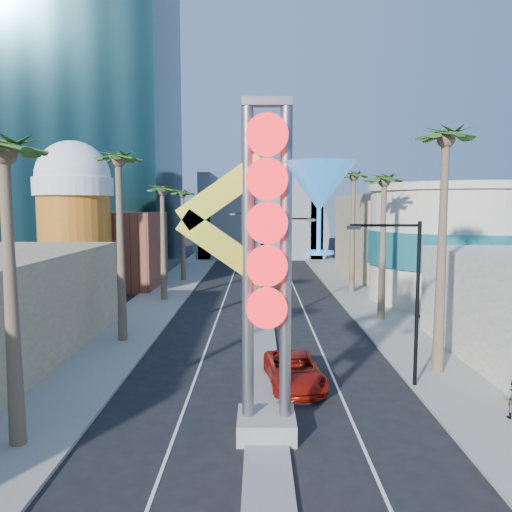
{
  "coord_description": "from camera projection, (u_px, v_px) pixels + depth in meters",
  "views": [
    {
      "loc": [
        -0.3,
        -15.21,
        8.72
      ],
      "look_at": [
        -0.48,
        19.09,
        5.24
      ],
      "focal_mm": 35.0,
      "sensor_mm": 36.0,
      "label": 1
    }
  ],
  "objects": [
    {
      "name": "streetlight_1",
      "position": [
        256.0,
        238.0,
        59.3
      ],
      "size": [
        3.79,
        0.25,
        8.0
      ],
      "color": "black",
      "rests_on": "ground"
    },
    {
      "name": "streetlight_2",
      "position": [
        408.0,
        288.0,
        23.45
      ],
      "size": [
        3.45,
        0.25,
        8.0
      ],
      "color": "black",
      "rests_on": "ground"
    },
    {
      "name": "palm_0",
      "position": [
        5.0,
        170.0,
        17.05
      ],
      "size": [
        2.4,
        2.4,
        11.7
      ],
      "color": "brown",
      "rests_on": "ground"
    },
    {
      "name": "palm_2",
      "position": [
        162.0,
        197.0,
        44.95
      ],
      "size": [
        2.4,
        2.4,
        11.2
      ],
      "color": "brown",
      "rests_on": "ground"
    },
    {
      "name": "neon_sign",
      "position": [
        289.0,
        244.0,
        18.22
      ],
      "size": [
        6.53,
        2.6,
        12.55
      ],
      "color": "gray",
      "rests_on": "ground"
    },
    {
      "name": "palm_3",
      "position": [
        182.0,
        199.0,
        56.89
      ],
      "size": [
        2.4,
        2.4,
        11.2
      ],
      "color": "brown",
      "rests_on": "ground"
    },
    {
      "name": "red_pickup",
      "position": [
        294.0,
        370.0,
        24.18
      ],
      "size": [
        3.07,
        5.63,
        1.5
      ],
      "primitive_type": "imported",
      "rotation": [
        0.0,
        0.0,
        0.11
      ],
      "color": "#A0140C",
      "rests_on": "ground"
    },
    {
      "name": "ground",
      "position": [
        268.0,
        478.0,
        16.01
      ],
      "size": [
        240.0,
        240.0,
        0.0
      ],
      "primitive_type": "plane",
      "color": "black",
      "rests_on": "ground"
    },
    {
      "name": "streetlight_0",
      "position": [
        270.0,
        260.0,
        35.42
      ],
      "size": [
        3.79,
        0.25,
        8.0
      ],
      "color": "black",
      "rests_on": "ground"
    },
    {
      "name": "palm_1",
      "position": [
        118.0,
        171.0,
        30.89
      ],
      "size": [
        2.4,
        2.4,
        12.7
      ],
      "color": "brown",
      "rests_on": "ground"
    },
    {
      "name": "filler_east",
      "position": [
        387.0,
        235.0,
        63.18
      ],
      "size": [
        10.0,
        20.0,
        10.0
      ],
      "primitive_type": "cube",
      "color": "#988662",
      "rests_on": "ground"
    },
    {
      "name": "turquoise_building",
      "position": [
        460.0,
        244.0,
        45.24
      ],
      "size": [
        16.6,
        16.6,
        10.6
      ],
      "color": "#B5A799",
      "rests_on": "ground"
    },
    {
      "name": "hotel_tower",
      "position": [
        93.0,
        81.0,
        65.34
      ],
      "size": [
        20.0,
        20.0,
        50.0
      ],
      "primitive_type": "cube",
      "color": "black",
      "rests_on": "ground"
    },
    {
      "name": "sidewalk_west",
      "position": [
        169.0,
        291.0,
        50.88
      ],
      "size": [
        5.0,
        100.0,
        0.15
      ],
      "primitive_type": "cube",
      "color": "gray",
      "rests_on": "ground"
    },
    {
      "name": "sidewalk_east",
      "position": [
        355.0,
        291.0,
        50.78
      ],
      "size": [
        5.0,
        100.0,
        0.15
      ],
      "primitive_type": "cube",
      "color": "gray",
      "rests_on": "ground"
    },
    {
      "name": "palm_6",
      "position": [
        384.0,
        189.0,
        36.85
      ],
      "size": [
        2.4,
        2.4,
        11.7
      ],
      "color": "brown",
      "rests_on": "ground"
    },
    {
      "name": "palm_5",
      "position": [
        445.0,
        154.0,
        24.78
      ],
      "size": [
        2.4,
        2.4,
        13.2
      ],
      "color": "brown",
      "rests_on": "ground"
    },
    {
      "name": "palm_7",
      "position": [
        354.0,
        184.0,
        48.7
      ],
      "size": [
        2.4,
        2.4,
        12.7
      ],
      "color": "brown",
      "rests_on": "ground"
    },
    {
      "name": "canopy",
      "position": [
        260.0,
        231.0,
        87.21
      ],
      "size": [
        22.0,
        16.0,
        22.0
      ],
      "color": "slate",
      "rests_on": "ground"
    },
    {
      "name": "beer_mug",
      "position": [
        74.0,
        215.0,
        45.16
      ],
      "size": [
        7.0,
        7.0,
        14.5
      ],
      "color": "#B06B17",
      "rests_on": "ground"
    },
    {
      "name": "median",
      "position": [
        261.0,
        286.0,
        53.81
      ],
      "size": [
        1.6,
        84.0,
        0.15
      ],
      "primitive_type": "cube",
      "color": "gray",
      "rests_on": "ground"
    },
    {
      "name": "brick_filler_west",
      "position": [
        112.0,
        250.0,
        53.5
      ],
      "size": [
        10.0,
        10.0,
        8.0
      ],
      "primitive_type": "cube",
      "color": "brown",
      "rests_on": "ground"
    }
  ]
}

